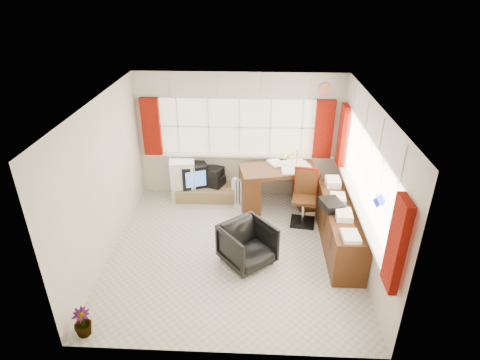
% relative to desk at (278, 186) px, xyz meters
% --- Properties ---
extents(ground, '(4.00, 4.00, 0.00)m').
position_rel_desk_xyz_m(ground, '(-0.76, -1.47, -0.46)').
color(ground, beige).
rests_on(ground, ground).
extents(room_walls, '(4.00, 4.00, 4.00)m').
position_rel_desk_xyz_m(room_walls, '(-0.76, -1.47, 1.04)').
color(room_walls, beige).
rests_on(room_walls, ground).
extents(window_back, '(3.70, 0.12, 3.60)m').
position_rel_desk_xyz_m(window_back, '(-0.76, 0.47, 0.49)').
color(window_back, beige).
rests_on(window_back, room_walls).
extents(window_right, '(0.12, 3.70, 3.60)m').
position_rel_desk_xyz_m(window_right, '(1.18, -1.47, 0.49)').
color(window_right, beige).
rests_on(window_right, room_walls).
extents(curtains, '(3.83, 3.83, 1.15)m').
position_rel_desk_xyz_m(curtains, '(0.16, -0.55, 1.00)').
color(curtains, maroon).
rests_on(curtains, room_walls).
extents(overhead_cabinets, '(3.98, 3.98, 0.48)m').
position_rel_desk_xyz_m(overhead_cabinets, '(0.22, -0.49, 1.79)').
color(overhead_cabinets, beige).
rests_on(overhead_cabinets, room_walls).
extents(desk, '(1.54, 0.96, 0.86)m').
position_rel_desk_xyz_m(desk, '(0.00, 0.00, 0.00)').
color(desk, '#552F14').
rests_on(desk, ground).
extents(desk_lamp, '(0.15, 0.13, 0.39)m').
position_rel_desk_xyz_m(desk_lamp, '(0.33, 0.07, 0.64)').
color(desk_lamp, yellow).
rests_on(desk_lamp, desk).
extents(task_chair, '(0.49, 0.51, 1.03)m').
position_rel_desk_xyz_m(task_chair, '(0.46, -0.47, 0.09)').
color(task_chair, black).
rests_on(task_chair, ground).
extents(office_chair, '(1.02, 1.02, 0.67)m').
position_rel_desk_xyz_m(office_chair, '(-0.53, -1.74, -0.12)').
color(office_chair, black).
rests_on(office_chair, ground).
extents(radiator, '(0.44, 0.31, 0.61)m').
position_rel_desk_xyz_m(radiator, '(-0.63, -0.13, -0.21)').
color(radiator, white).
rests_on(radiator, ground).
extents(credenza, '(0.50, 2.00, 0.85)m').
position_rel_desk_xyz_m(credenza, '(0.96, -1.27, -0.07)').
color(credenza, '#552F14').
rests_on(credenza, ground).
extents(file_tray, '(0.40, 0.46, 0.13)m').
position_rel_desk_xyz_m(file_tray, '(0.79, -1.27, 0.36)').
color(file_tray, black).
rests_on(file_tray, credenza).
extents(tv_bench, '(1.40, 0.50, 0.25)m').
position_rel_desk_xyz_m(tv_bench, '(-1.31, 0.25, -0.33)').
color(tv_bench, olive).
rests_on(tv_bench, ground).
extents(crt_tv, '(0.66, 0.63, 0.47)m').
position_rel_desk_xyz_m(crt_tv, '(-1.70, 0.36, 0.03)').
color(crt_tv, black).
rests_on(crt_tv, tv_bench).
extents(hifi_stack, '(0.62, 0.52, 0.38)m').
position_rel_desk_xyz_m(hifi_stack, '(-1.35, 0.40, -0.02)').
color(hifi_stack, black).
rests_on(hifi_stack, tv_bench).
extents(mini_fridge, '(0.56, 0.56, 0.82)m').
position_rel_desk_xyz_m(mini_fridge, '(-1.90, 0.32, -0.05)').
color(mini_fridge, white).
rests_on(mini_fridge, ground).
extents(spray_bottle_a, '(0.16, 0.16, 0.29)m').
position_rel_desk_xyz_m(spray_bottle_a, '(-0.63, 0.17, -0.31)').
color(spray_bottle_a, white).
rests_on(spray_bottle_a, ground).
extents(spray_bottle_b, '(0.12, 0.12, 0.20)m').
position_rel_desk_xyz_m(spray_bottle_b, '(-0.68, -0.57, -0.36)').
color(spray_bottle_b, '#8CD1C8').
rests_on(spray_bottle_b, ground).
extents(flower_vase, '(0.25, 0.25, 0.40)m').
position_rel_desk_xyz_m(flower_vase, '(-2.56, -3.27, -0.26)').
color(flower_vase, black).
rests_on(flower_vase, ground).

